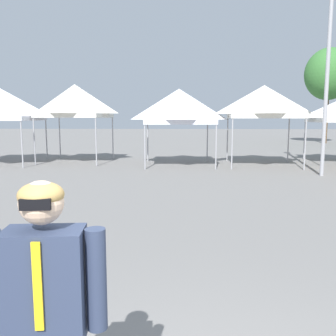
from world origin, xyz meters
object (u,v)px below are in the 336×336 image
object	(u,v)px
canopy_tent_center	(75,101)
canopy_tent_left_of_center	(264,102)
person_foreground	(47,317)
light_pole_near_lift	(329,37)
tree_behind_tents_left	(329,74)
canopy_tent_far_right	(179,107)

from	to	relation	value
canopy_tent_center	canopy_tent_left_of_center	world-z (taller)	canopy_tent_center
person_foreground	light_pole_near_lift	bearing A→B (deg)	63.38
light_pole_near_lift	tree_behind_tents_left	bearing A→B (deg)	68.88
canopy_tent_center	tree_behind_tents_left	distance (m)	22.13
canopy_tent_left_of_center	person_foreground	distance (m)	15.32
canopy_tent_left_of_center	light_pole_near_lift	size ratio (longest dim) A/B	0.40
canopy_tent_center	light_pole_near_lift	xyz separation A→B (m)	(10.23, -3.86, 2.03)
canopy_tent_center	person_foreground	xyz separation A→B (m)	(4.40, -15.50, -1.86)
light_pole_near_lift	canopy_tent_left_of_center	bearing A→B (deg)	117.56
light_pole_near_lift	tree_behind_tents_left	size ratio (longest dim) A/B	1.12
canopy_tent_far_right	tree_behind_tents_left	xyz separation A→B (m)	(12.11, 14.78, 3.07)
canopy_tent_center	canopy_tent_left_of_center	xyz separation A→B (m)	(8.68, -0.89, -0.09)
canopy_tent_far_right	canopy_tent_left_of_center	bearing A→B (deg)	1.00
person_foreground	tree_behind_tents_left	xyz separation A→B (m)	(12.66, 29.32, 4.64)
person_foreground	canopy_tent_center	bearing A→B (deg)	105.84
canopy_tent_left_of_center	person_foreground	xyz separation A→B (m)	(-4.28, -14.61, -1.77)
person_foreground	light_pole_near_lift	xyz separation A→B (m)	(5.83, 11.64, 3.89)
person_foreground	tree_behind_tents_left	world-z (taller)	tree_behind_tents_left
canopy_tent_center	canopy_tent_far_right	world-z (taller)	canopy_tent_center
light_pole_near_lift	canopy_tent_far_right	bearing A→B (deg)	151.22
tree_behind_tents_left	person_foreground	bearing A→B (deg)	-113.35
canopy_tent_left_of_center	person_foreground	size ratio (longest dim) A/B	1.98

